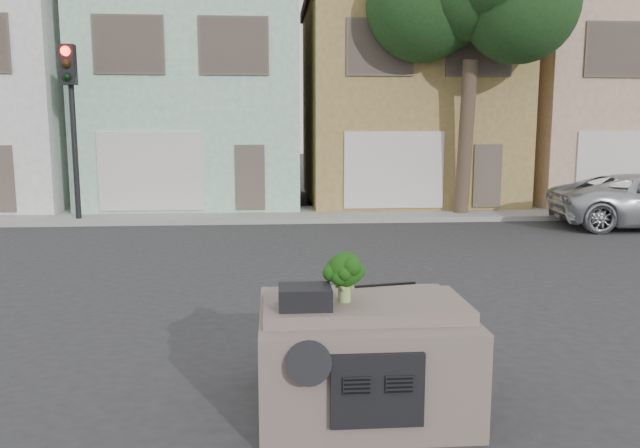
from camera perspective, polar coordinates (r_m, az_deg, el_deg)
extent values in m
plane|color=#303033|center=(9.31, 1.14, -8.39)|extent=(120.00, 120.00, 0.00)
cube|color=gray|center=(19.56, -1.82, 0.89)|extent=(40.00, 3.00, 0.15)
cube|color=#A8D8B9|center=(23.53, -11.03, 11.09)|extent=(7.20, 8.20, 7.55)
cube|color=#9A7F46|center=(23.88, 7.50, 11.13)|extent=(7.20, 8.20, 7.55)
cube|color=tan|center=(26.45, 23.88, 10.23)|extent=(7.20, 8.20, 7.55)
cube|color=black|center=(19.20, -21.66, 7.55)|extent=(0.40, 0.40, 5.10)
cube|color=#1A3917|center=(19.62, 13.35, 12.91)|extent=(4.40, 4.00, 8.50)
cube|color=#74625A|center=(6.31, 3.84, -11.51)|extent=(2.00, 1.80, 1.12)
cube|color=black|center=(5.72, -1.39, -6.69)|extent=(0.48, 0.38, 0.20)
cube|color=black|center=(6.54, 5.85, -5.56)|extent=(0.69, 0.15, 0.02)
cube|color=#11370B|center=(5.89, 2.26, -4.84)|extent=(0.54, 0.54, 0.48)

